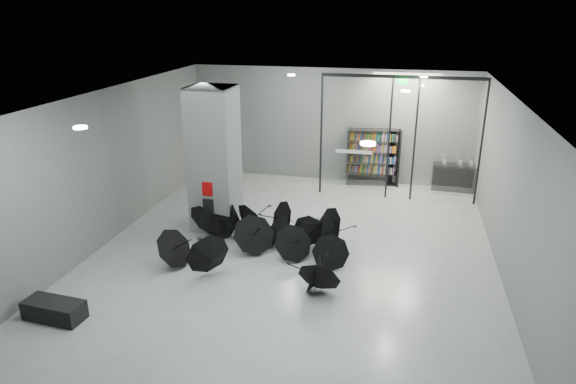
% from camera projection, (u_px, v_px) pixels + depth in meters
% --- Properties ---
extents(room, '(14.00, 14.02, 4.01)m').
position_uv_depth(room, '(286.00, 155.00, 11.46)').
color(room, gray).
rests_on(room, ground).
extents(column, '(1.20, 1.20, 4.00)m').
position_uv_depth(column, '(214.00, 159.00, 14.10)').
color(column, slate).
rests_on(column, ground).
extents(fire_cabinet, '(0.28, 0.04, 0.38)m').
position_uv_depth(fire_cabinet, '(207.00, 189.00, 13.76)').
color(fire_cabinet, '#A50A07').
rests_on(fire_cabinet, column).
extents(info_panel, '(0.30, 0.03, 0.42)m').
position_uv_depth(info_panel, '(208.00, 206.00, 13.93)').
color(info_panel, black).
rests_on(info_panel, column).
extents(exit_sign, '(0.30, 0.06, 0.15)m').
position_uv_depth(exit_sign, '(403.00, 82.00, 15.48)').
color(exit_sign, '#0CE533').
rests_on(exit_sign, room).
extents(glass_partition, '(5.06, 0.08, 4.00)m').
position_uv_depth(glass_partition, '(399.00, 133.00, 16.22)').
color(glass_partition, silver).
rests_on(glass_partition, ground).
extents(bench, '(1.26, 0.61, 0.39)m').
position_uv_depth(bench, '(54.00, 310.00, 10.33)').
color(bench, black).
rests_on(bench, ground).
extents(bookshelf, '(1.85, 0.63, 2.00)m').
position_uv_depth(bookshelf, '(373.00, 157.00, 17.94)').
color(bookshelf, black).
rests_on(bookshelf, ground).
extents(shop_counter, '(1.55, 0.69, 0.91)m').
position_uv_depth(shop_counter, '(455.00, 177.00, 17.58)').
color(shop_counter, black).
rests_on(shop_counter, ground).
extents(umbrella_cluster, '(5.14, 4.23, 1.32)m').
position_uv_depth(umbrella_cluster, '(268.00, 242.00, 13.03)').
color(umbrella_cluster, black).
rests_on(umbrella_cluster, ground).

